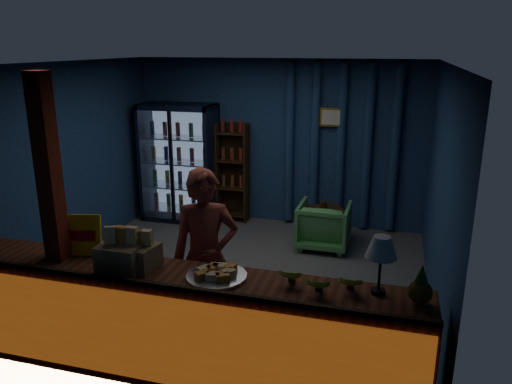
{
  "coord_description": "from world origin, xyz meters",
  "views": [
    {
      "loc": [
        1.78,
        -5.4,
        2.8
      ],
      "look_at": [
        0.32,
        -0.2,
        1.2
      ],
      "focal_mm": 35.0,
      "sensor_mm": 36.0,
      "label": 1
    }
  ],
  "objects_px": {
    "pastry_tray": "(217,275)",
    "table_lamp": "(381,249)",
    "shopkeeper": "(206,257)",
    "green_chair": "(324,225)"
  },
  "relations": [
    {
      "from": "shopkeeper",
      "to": "table_lamp",
      "type": "bearing_deg",
      "value": -37.65
    },
    {
      "from": "shopkeeper",
      "to": "pastry_tray",
      "type": "bearing_deg",
      "value": -81.85
    },
    {
      "from": "green_chair",
      "to": "table_lamp",
      "type": "bearing_deg",
      "value": 106.1
    },
    {
      "from": "green_chair",
      "to": "table_lamp",
      "type": "height_order",
      "value": "table_lamp"
    },
    {
      "from": "shopkeeper",
      "to": "table_lamp",
      "type": "xyz_separation_m",
      "value": [
        1.61,
        -0.47,
        0.46
      ]
    },
    {
      "from": "pastry_tray",
      "to": "table_lamp",
      "type": "distance_m",
      "value": 1.34
    },
    {
      "from": "pastry_tray",
      "to": "shopkeeper",
      "type": "bearing_deg",
      "value": 119.63
    },
    {
      "from": "shopkeeper",
      "to": "green_chair",
      "type": "height_order",
      "value": "shopkeeper"
    },
    {
      "from": "shopkeeper",
      "to": "pastry_tray",
      "type": "distance_m",
      "value": 0.64
    },
    {
      "from": "shopkeeper",
      "to": "green_chair",
      "type": "distance_m",
      "value": 2.76
    }
  ]
}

